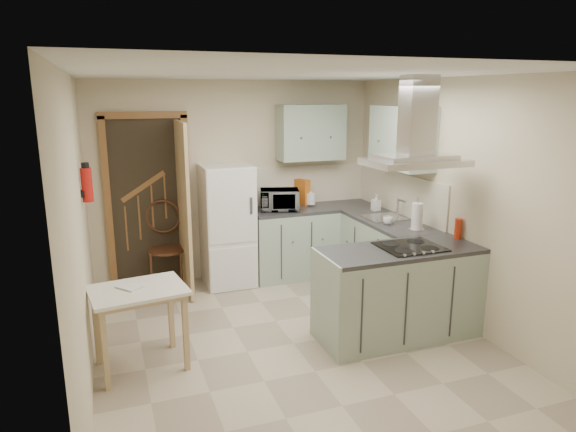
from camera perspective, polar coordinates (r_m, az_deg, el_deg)
name	(u,v)px	position (r m, az deg, el deg)	size (l,w,h in m)	color
floor	(293,344)	(5.07, 0.61, -14.00)	(4.20, 4.20, 0.00)	#B4A48C
ceiling	(294,74)	(4.50, 0.69, 15.55)	(4.20, 4.20, 0.00)	silver
back_wall	(236,181)	(6.59, -5.78, 3.92)	(3.60, 3.60, 0.00)	beige
left_wall	(80,235)	(4.35, -22.16, -2.02)	(4.20, 4.20, 0.00)	beige
right_wall	(459,203)	(5.51, 18.48, 1.38)	(4.20, 4.20, 0.00)	beige
doorway	(149,203)	(6.43, -15.22, 1.45)	(1.10, 0.12, 2.10)	brown
fridge	(227,225)	(6.37, -6.76, -1.05)	(0.60, 0.60, 1.50)	white
counter_back	(293,242)	(6.68, 0.51, -2.92)	(1.08, 0.60, 0.90)	#9EB2A0
counter_right	(375,250)	(6.44, 9.67, -3.75)	(0.60, 1.95, 0.90)	#9EB2A0
splashback	(306,184)	(6.89, 2.03, 3.56)	(1.68, 0.02, 0.50)	beige
wall_cabinet_back	(311,132)	(6.65, 2.53, 9.27)	(0.85, 0.35, 0.70)	#9EB2A0
wall_cabinet_right	(402,137)	(6.01, 12.55, 8.51)	(0.35, 0.90, 0.70)	#9EB2A0
peninsula	(399,293)	(5.15, 12.19, -8.32)	(1.55, 0.65, 0.90)	#9EB2A0
hob	(410,247)	(5.06, 13.41, -3.34)	(0.58, 0.50, 0.01)	black
extractor_hood	(415,162)	(4.89, 13.93, 5.83)	(0.90, 0.55, 0.10)	silver
sink	(384,217)	(6.18, 10.63, -0.16)	(0.45, 0.40, 0.01)	silver
fire_extinguisher	(87,185)	(5.18, -21.45, 3.24)	(0.10, 0.10, 0.32)	#B2140F
drop_leaf_table	(140,328)	(4.70, -16.08, -11.90)	(0.78, 0.58, 0.73)	tan
bentwood_chair	(167,250)	(6.40, -13.34, -3.68)	(0.44, 0.44, 0.98)	#4E2F1A
microwave	(279,200)	(6.45, -0.96, 1.81)	(0.48, 0.32, 0.26)	black
kettle	(311,199)	(6.72, 2.52, 1.94)	(0.13, 0.13, 0.19)	white
cereal_box	(302,192)	(6.76, 1.62, 2.66)	(0.09, 0.22, 0.34)	#CB6117
soap_bottle	(376,203)	(6.52, 9.75, 1.48)	(0.09, 0.10, 0.21)	#A09FAB
paper_towel	(417,216)	(5.68, 14.16, -0.02)	(0.12, 0.12, 0.30)	silver
cup	(388,220)	(5.87, 11.05, -0.49)	(0.11, 0.11, 0.09)	silver
red_bottle	(458,229)	(5.47, 18.38, -1.34)	(0.07, 0.07, 0.21)	red
book	(122,285)	(4.54, -17.94, -7.32)	(0.15, 0.20, 0.09)	brown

